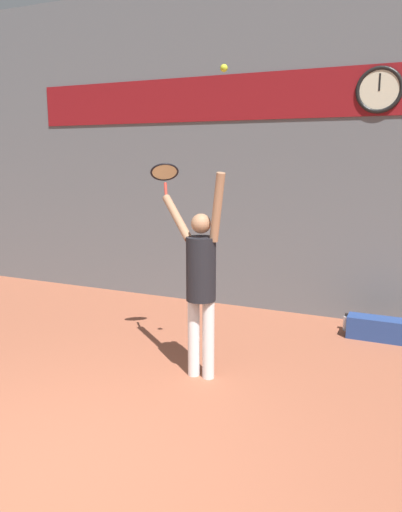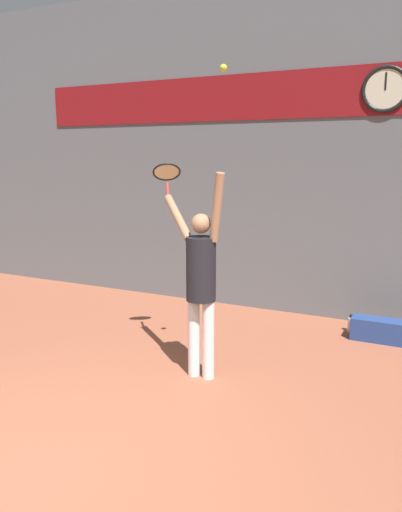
{
  "view_description": "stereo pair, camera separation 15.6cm",
  "coord_description": "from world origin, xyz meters",
  "px_view_note": "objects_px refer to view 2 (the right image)",
  "views": [
    {
      "loc": [
        2.49,
        -2.49,
        2.37
      ],
      "look_at": [
        0.4,
        2.22,
        1.36
      ],
      "focal_mm": 35.0,
      "sensor_mm": 36.0,
      "label": 1
    },
    {
      "loc": [
        2.63,
        -2.42,
        2.37
      ],
      "look_at": [
        0.4,
        2.22,
        1.36
      ],
      "focal_mm": 35.0,
      "sensor_mm": 36.0,
      "label": 2
    }
  ],
  "objects_px": {
    "scoreboard_clock": "(385,89)",
    "tennis_ball": "(223,68)",
    "tennis_player": "(201,278)",
    "water_bottle": "(351,324)",
    "tennis_racket": "(167,173)",
    "equipment_bag": "(383,331)"
  },
  "relations": [
    {
      "from": "scoreboard_clock",
      "to": "water_bottle",
      "type": "distance_m",
      "value": 3.2
    },
    {
      "from": "tennis_ball",
      "to": "equipment_bag",
      "type": "xyz_separation_m",
      "value": [
        1.41,
        2.08,
        -3.06
      ]
    },
    {
      "from": "tennis_player",
      "to": "water_bottle",
      "type": "xyz_separation_m",
      "value": [
        1.25,
        2.19,
        -1.01
      ]
    },
    {
      "from": "tennis_ball",
      "to": "water_bottle",
      "type": "height_order",
      "value": "tennis_ball"
    },
    {
      "from": "tennis_racket",
      "to": "tennis_ball",
      "type": "relative_size",
      "value": 6.04
    },
    {
      "from": "tennis_racket",
      "to": "tennis_ball",
      "type": "height_order",
      "value": "tennis_ball"
    },
    {
      "from": "tennis_racket",
      "to": "equipment_bag",
      "type": "distance_m",
      "value": 3.47
    },
    {
      "from": "tennis_ball",
      "to": "equipment_bag",
      "type": "bearing_deg",
      "value": 55.85
    },
    {
      "from": "scoreboard_clock",
      "to": "tennis_ball",
      "type": "distance_m",
      "value": 2.98
    },
    {
      "from": "tennis_racket",
      "to": "equipment_bag",
      "type": "xyz_separation_m",
      "value": [
        2.4,
        1.45,
        -2.05
      ]
    },
    {
      "from": "scoreboard_clock",
      "to": "tennis_player",
      "type": "bearing_deg",
      "value": -118.63
    },
    {
      "from": "tennis_player",
      "to": "tennis_racket",
      "type": "relative_size",
      "value": 5.15
    },
    {
      "from": "tennis_racket",
      "to": "scoreboard_clock",
      "type": "bearing_deg",
      "value": 44.37
    },
    {
      "from": "tennis_player",
      "to": "equipment_bag",
      "type": "relative_size",
      "value": 2.82
    },
    {
      "from": "tennis_racket",
      "to": "water_bottle",
      "type": "bearing_deg",
      "value": 39.94
    },
    {
      "from": "scoreboard_clock",
      "to": "equipment_bag",
      "type": "bearing_deg",
      "value": -69.53
    },
    {
      "from": "scoreboard_clock",
      "to": "tennis_player",
      "type": "distance_m",
      "value": 3.71
    },
    {
      "from": "equipment_bag",
      "to": "tennis_player",
      "type": "bearing_deg",
      "value": -130.36
    },
    {
      "from": "tennis_racket",
      "to": "water_bottle",
      "type": "relative_size",
      "value": 1.76
    },
    {
      "from": "tennis_player",
      "to": "water_bottle",
      "type": "relative_size",
      "value": 9.08
    },
    {
      "from": "scoreboard_clock",
      "to": "water_bottle",
      "type": "relative_size",
      "value": 2.51
    },
    {
      "from": "tennis_player",
      "to": "tennis_ball",
      "type": "bearing_deg",
      "value": -17.28
    }
  ]
}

